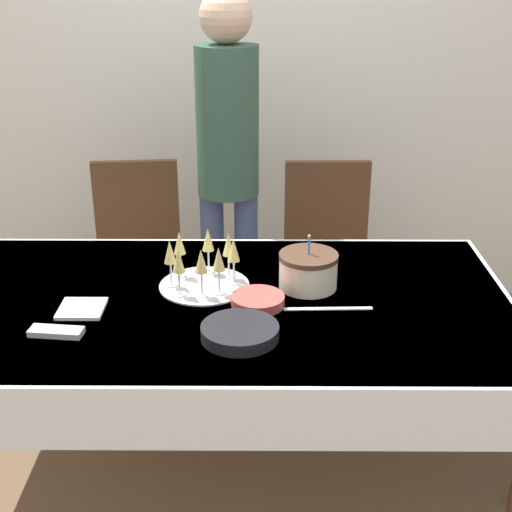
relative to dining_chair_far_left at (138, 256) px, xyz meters
name	(u,v)px	position (x,y,z in m)	size (l,w,h in m)	color
ground_plane	(228,471)	(0.45, -0.87, -0.54)	(12.00, 12.00, 0.00)	brown
wall_back	(237,58)	(0.45, 0.72, 0.81)	(8.00, 0.05, 2.70)	silver
dining_table	(225,324)	(0.45, -0.87, 0.12)	(2.01, 1.11, 0.75)	white
dining_chair_far_left	(138,256)	(0.00, 0.00, 0.00)	(0.46, 0.46, 0.97)	#51331E
dining_chair_far_right	(327,257)	(0.90, 0.00, 0.00)	(0.43, 0.43, 0.97)	#51331E
birthday_cake	(308,270)	(0.75, -0.77, 0.28)	(0.21, 0.21, 0.20)	beige
champagne_tray	(203,263)	(0.37, -0.77, 0.31)	(0.33, 0.33, 0.18)	silver
plate_stack_main	(240,332)	(0.51, -1.14, 0.24)	(0.25, 0.25, 0.04)	black
plate_stack_dessert	(258,300)	(0.57, -0.92, 0.23)	(0.18, 0.18, 0.03)	#CC4C47
cake_knife	(328,309)	(0.81, -0.95, 0.22)	(0.30, 0.03, 0.00)	silver
fork_pile	(56,332)	(-0.07, -1.13, 0.23)	(0.18, 0.08, 0.02)	silver
napkin_pile	(82,309)	(-0.02, -0.96, 0.22)	(0.15, 0.15, 0.01)	white
person_standing	(228,148)	(0.43, 0.04, 0.51)	(0.28, 0.28, 1.73)	#3F4C72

